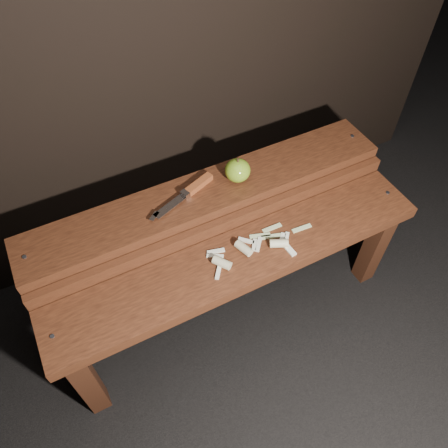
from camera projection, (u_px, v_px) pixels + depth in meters
name	position (u px, v px, depth m)	size (l,w,h in m)	color
ground	(231.00, 310.00, 1.65)	(60.00, 60.00, 0.00)	black
bench_front_tier	(242.00, 271.00, 1.34)	(1.20, 0.20, 0.42)	#34190D
bench_rear_tier	(209.00, 209.00, 1.42)	(1.20, 0.21, 0.50)	#34190D
apple	(238.00, 170.00, 1.36)	(0.08, 0.08, 0.09)	olive
knife	(192.00, 190.00, 1.34)	(0.24, 0.11, 0.02)	brown
apple_scraps	(252.00, 249.00, 1.30)	(0.36, 0.14, 0.03)	beige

